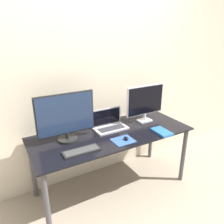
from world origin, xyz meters
TOP-DOWN VIEW (x-y plane):
  - ground_plane at (0.00, 0.00)m, footprint 12.00×12.00m
  - wall_back at (0.00, 0.80)m, footprint 7.00×0.05m
  - desk at (0.00, 0.37)m, footprint 1.78×0.73m
  - monitor_left at (-0.48, 0.45)m, footprint 0.60×0.21m
  - monitor_right at (0.51, 0.45)m, footprint 0.52×0.12m
  - laptop at (0.04, 0.50)m, footprint 0.38×0.22m
  - keyboard at (-0.45, 0.16)m, footprint 0.35×0.13m
  - mousepad at (0.01, 0.15)m, footprint 0.22×0.19m
  - mouse at (0.04, 0.14)m, footprint 0.04×0.07m
  - book at (0.48, 0.09)m, footprint 0.15×0.24m

SIDE VIEW (x-z plane):
  - ground_plane at x=0.00m, z-range 0.00..0.00m
  - desk at x=0.00m, z-range 0.27..1.00m
  - mousepad at x=0.01m, z-range 0.73..0.74m
  - keyboard at x=-0.45m, z-range 0.73..0.75m
  - book at x=0.48m, z-range 0.73..0.76m
  - mouse at x=0.04m, z-range 0.74..0.77m
  - laptop at x=0.04m, z-range 0.68..0.90m
  - monitor_right at x=0.51m, z-range 0.76..1.22m
  - monitor_left at x=-0.48m, z-range 0.74..1.24m
  - wall_back at x=0.00m, z-range 0.00..2.50m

